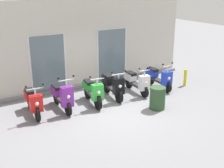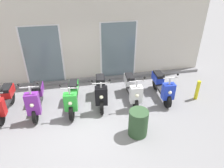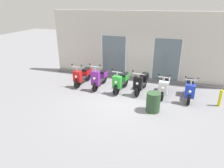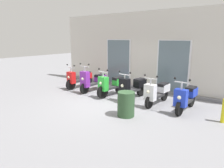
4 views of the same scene
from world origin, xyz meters
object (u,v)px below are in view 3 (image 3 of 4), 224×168
(scooter_green, at_px, (121,81))
(scooter_white, at_px, (165,86))
(scooter_black, at_px, (141,82))
(scooter_blue, at_px, (190,89))
(scooter_red, at_px, (83,75))
(trash_bin, at_px, (153,102))
(curb_bollard, at_px, (220,98))
(scooter_purple, at_px, (100,78))

(scooter_green, xyz_separation_m, scooter_white, (1.98, 0.12, -0.00))
(scooter_black, height_order, scooter_blue, scooter_blue)
(scooter_blue, bearing_deg, scooter_red, 178.74)
(scooter_blue, relative_size, trash_bin, 2.06)
(scooter_white, distance_m, curb_bollard, 2.24)
(trash_bin, bearing_deg, scooter_white, 79.89)
(scooter_black, height_order, scooter_white, scooter_black)
(scooter_red, height_order, scooter_green, scooter_green)
(scooter_red, relative_size, scooter_green, 1.00)
(scooter_white, height_order, scooter_blue, scooter_blue)
(scooter_purple, distance_m, scooter_blue, 4.14)
(scooter_purple, relative_size, trash_bin, 2.09)
(scooter_black, distance_m, scooter_blue, 2.11)
(scooter_green, height_order, scooter_blue, scooter_green)
(scooter_green, distance_m, scooter_white, 1.99)
(scooter_red, bearing_deg, scooter_black, -0.41)
(trash_bin, bearing_deg, scooter_black, 114.90)
(scooter_green, distance_m, scooter_blue, 3.03)
(scooter_blue, bearing_deg, trash_bin, -130.50)
(scooter_white, height_order, trash_bin, scooter_white)
(scooter_black, bearing_deg, scooter_white, -2.01)
(scooter_red, relative_size, scooter_blue, 0.99)
(scooter_purple, bearing_deg, scooter_red, 173.90)
(scooter_green, distance_m, scooter_black, 0.94)
(scooter_white, bearing_deg, scooter_green, -176.61)
(scooter_blue, distance_m, curb_bollard, 1.21)
(scooter_green, height_order, scooter_black, scooter_green)
(scooter_green, bearing_deg, scooter_blue, 1.20)
(scooter_green, height_order, scooter_white, scooter_green)
(scooter_black, bearing_deg, scooter_blue, -2.48)
(scooter_purple, bearing_deg, curb_bollard, -3.46)
(scooter_white, bearing_deg, trash_bin, -100.11)
(scooter_red, distance_m, trash_bin, 4.12)
(scooter_green, height_order, trash_bin, scooter_green)
(trash_bin, xyz_separation_m, curb_bollard, (2.50, 1.26, -0.04))
(trash_bin, bearing_deg, scooter_green, 138.40)
(scooter_red, xyz_separation_m, trash_bin, (3.76, -1.68, -0.08))
(curb_bollard, bearing_deg, scooter_black, 172.99)
(curb_bollard, bearing_deg, scooter_red, 176.13)
(scooter_white, relative_size, curb_bollard, 2.28)
(scooter_blue, bearing_deg, scooter_purple, 179.86)
(scooter_red, distance_m, scooter_black, 2.99)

